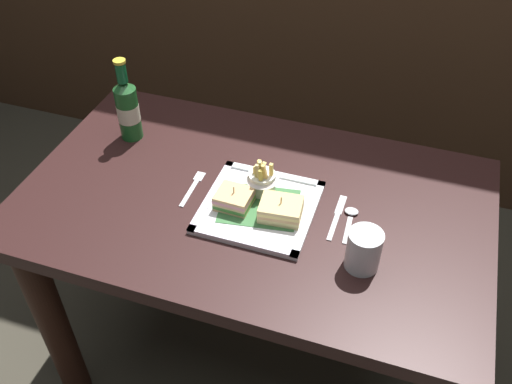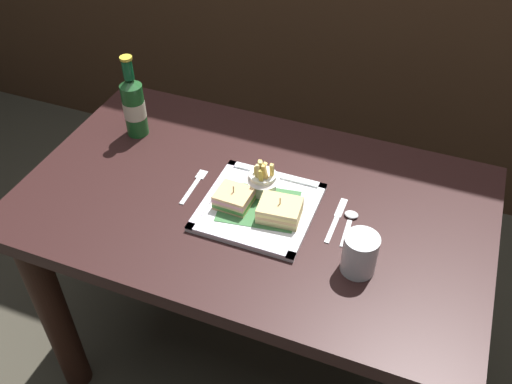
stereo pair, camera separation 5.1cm
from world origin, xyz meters
TOP-DOWN VIEW (x-y plane):
  - ground_plane at (0.00, 0.00)m, footprint 6.00×6.00m
  - dining_table at (0.00, 0.00)m, footprint 1.22×0.74m
  - square_plate at (0.03, -0.03)m, footprint 0.28×0.28m
  - sandwich_half_left at (-0.03, -0.05)m, footprint 0.09×0.08m
  - sandwich_half_right at (0.09, -0.05)m, footprint 0.11×0.09m
  - fries_cup at (0.02, 0.02)m, footprint 0.09×0.09m
  - beer_bottle at (-0.42, 0.14)m, footprint 0.06×0.06m
  - water_glass at (0.31, -0.13)m, footprint 0.08×0.08m
  - fork at (-0.16, -0.01)m, footprint 0.02×0.14m
  - knife at (0.22, 0.01)m, footprint 0.02×0.17m
  - spoon at (0.25, 0.01)m, footprint 0.04×0.13m

SIDE VIEW (x-z plane):
  - ground_plane at x=0.00m, z-range 0.00..0.00m
  - dining_table at x=0.00m, z-range 0.22..0.98m
  - fork at x=-0.16m, z-range 0.76..0.76m
  - knife at x=0.22m, z-range 0.76..0.76m
  - spoon at x=0.25m, z-range 0.76..0.77m
  - square_plate at x=0.03m, z-range 0.76..0.77m
  - sandwich_half_left at x=-0.03m, z-range 0.76..0.82m
  - sandwich_half_right at x=0.09m, z-range 0.76..0.82m
  - water_glass at x=0.31m, z-range 0.75..0.85m
  - fries_cup at x=0.02m, z-range 0.76..0.86m
  - beer_bottle at x=-0.42m, z-range 0.73..0.98m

